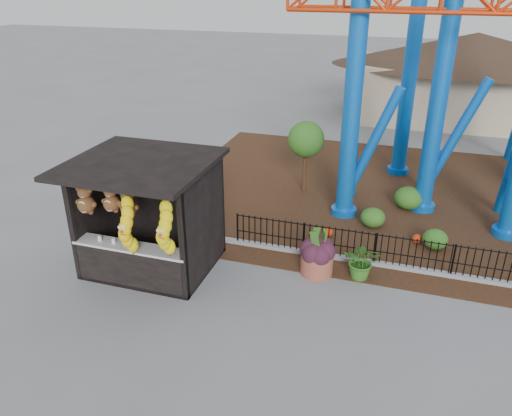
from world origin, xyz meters
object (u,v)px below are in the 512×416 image
(prize_booth, at_px, (146,220))
(potted_plant, at_px, (362,261))
(roller_coaster, at_px, (491,6))
(terracotta_planter, at_px, (317,264))

(prize_booth, bearing_deg, potted_plant, 13.74)
(prize_booth, distance_m, roller_coaster, 11.97)
(prize_booth, relative_size, terracotta_planter, 4.04)
(roller_coaster, distance_m, terracotta_planter, 9.45)
(roller_coaster, xyz_separation_m, terracotta_planter, (-3.76, -6.11, -6.15))
(roller_coaster, height_order, potted_plant, roller_coaster)
(roller_coaster, bearing_deg, prize_booth, -137.86)
(terracotta_planter, relative_size, potted_plant, 0.84)
(potted_plant, bearing_deg, terracotta_planter, -173.28)
(terracotta_planter, distance_m, potted_plant, 1.20)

